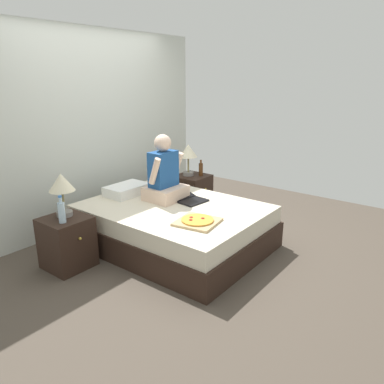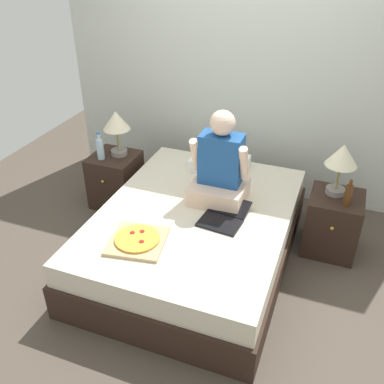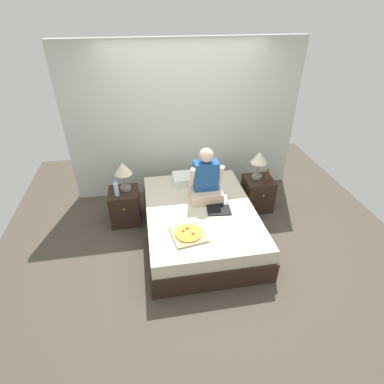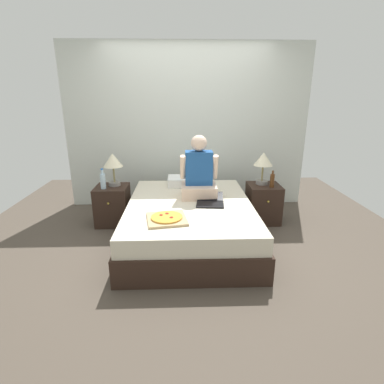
{
  "view_description": "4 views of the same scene",
  "coord_description": "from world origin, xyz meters",
  "px_view_note": "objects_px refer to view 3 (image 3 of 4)",
  "views": [
    {
      "loc": [
        -3.07,
        -2.64,
        1.93
      ],
      "look_at": [
        0.06,
        -0.22,
        0.68
      ],
      "focal_mm": 35.0,
      "sensor_mm": 36.0,
      "label": 1
    },
    {
      "loc": [
        0.99,
        -2.69,
        2.45
      ],
      "look_at": [
        0.05,
        -0.22,
        0.81
      ],
      "focal_mm": 40.0,
      "sensor_mm": 36.0,
      "label": 2
    },
    {
      "loc": [
        -0.68,
        -3.3,
        2.95
      ],
      "look_at": [
        -0.12,
        -0.0,
        0.78
      ],
      "focal_mm": 28.0,
      "sensor_mm": 36.0,
      "label": 3
    },
    {
      "loc": [
        -0.09,
        -3.42,
        1.74
      ],
      "look_at": [
        0.02,
        -0.24,
        0.71
      ],
      "focal_mm": 28.0,
      "sensor_mm": 36.0,
      "label": 4
    }
  ],
  "objects_px": {
    "water_bottle": "(116,189)",
    "laptop": "(218,207)",
    "bed": "(200,222)",
    "pizza_box": "(188,234)",
    "lamp_on_right_nightstand": "(259,159)",
    "nightstand_left": "(125,206)",
    "nightstand_right": "(257,193)",
    "beer_bottle": "(267,177)",
    "person_seated": "(206,181)",
    "lamp_on_left_nightstand": "(123,170)"
  },
  "relations": [
    {
      "from": "beer_bottle",
      "to": "laptop",
      "type": "bearing_deg",
      "value": -151.31
    },
    {
      "from": "laptop",
      "to": "beer_bottle",
      "type": "bearing_deg",
      "value": 28.69
    },
    {
      "from": "nightstand_right",
      "to": "pizza_box",
      "type": "height_order",
      "value": "nightstand_right"
    },
    {
      "from": "bed",
      "to": "pizza_box",
      "type": "relative_size",
      "value": 4.43
    },
    {
      "from": "nightstand_left",
      "to": "beer_bottle",
      "type": "xyz_separation_m",
      "value": [
        2.2,
        -0.1,
        0.37
      ]
    },
    {
      "from": "nightstand_left",
      "to": "pizza_box",
      "type": "relative_size",
      "value": 1.17
    },
    {
      "from": "bed",
      "to": "pizza_box",
      "type": "bearing_deg",
      "value": -115.46
    },
    {
      "from": "beer_bottle",
      "to": "nightstand_right",
      "type": "bearing_deg",
      "value": 125.01
    },
    {
      "from": "lamp_on_left_nightstand",
      "to": "water_bottle",
      "type": "distance_m",
      "value": 0.28
    },
    {
      "from": "nightstand_right",
      "to": "laptop",
      "type": "xyz_separation_m",
      "value": [
        -0.82,
        -0.59,
        0.24
      ]
    },
    {
      "from": "person_seated",
      "to": "laptop",
      "type": "relative_size",
      "value": 1.76
    },
    {
      "from": "lamp_on_left_nightstand",
      "to": "nightstand_right",
      "type": "distance_m",
      "value": 2.17
    },
    {
      "from": "bed",
      "to": "nightstand_left",
      "type": "distance_m",
      "value": 1.2
    },
    {
      "from": "bed",
      "to": "beer_bottle",
      "type": "bearing_deg",
      "value": 21.55
    },
    {
      "from": "person_seated",
      "to": "pizza_box",
      "type": "height_order",
      "value": "person_seated"
    },
    {
      "from": "nightstand_left",
      "to": "nightstand_right",
      "type": "height_order",
      "value": "same"
    },
    {
      "from": "water_bottle",
      "to": "person_seated",
      "type": "distance_m",
      "value": 1.29
    },
    {
      "from": "lamp_on_right_nightstand",
      "to": "beer_bottle",
      "type": "relative_size",
      "value": 1.96
    },
    {
      "from": "laptop",
      "to": "bed",
      "type": "bearing_deg",
      "value": 171.24
    },
    {
      "from": "nightstand_left",
      "to": "person_seated",
      "type": "height_order",
      "value": "person_seated"
    },
    {
      "from": "lamp_on_right_nightstand",
      "to": "bed",
      "type": "bearing_deg",
      "value": -149.96
    },
    {
      "from": "nightstand_right",
      "to": "beer_bottle",
      "type": "height_order",
      "value": "beer_bottle"
    },
    {
      "from": "bed",
      "to": "nightstand_right",
      "type": "xyz_separation_m",
      "value": [
        1.06,
        0.55,
        0.03
      ]
    },
    {
      "from": "lamp_on_right_nightstand",
      "to": "beer_bottle",
      "type": "xyz_separation_m",
      "value": [
        0.1,
        -0.15,
        -0.23
      ]
    },
    {
      "from": "nightstand_right",
      "to": "person_seated",
      "type": "xyz_separation_m",
      "value": [
        -0.94,
        -0.3,
        0.51
      ]
    },
    {
      "from": "nightstand_left",
      "to": "water_bottle",
      "type": "distance_m",
      "value": 0.4
    },
    {
      "from": "beer_bottle",
      "to": "lamp_on_right_nightstand",
      "type": "bearing_deg",
      "value": 123.69
    },
    {
      "from": "lamp_on_right_nightstand",
      "to": "beer_bottle",
      "type": "distance_m",
      "value": 0.29
    },
    {
      "from": "nightstand_right",
      "to": "pizza_box",
      "type": "distance_m",
      "value": 1.72
    },
    {
      "from": "beer_bottle",
      "to": "water_bottle",
      "type": "bearing_deg",
      "value": 179.75
    },
    {
      "from": "lamp_on_right_nightstand",
      "to": "person_seated",
      "type": "distance_m",
      "value": 0.98
    },
    {
      "from": "water_bottle",
      "to": "lamp_on_right_nightstand",
      "type": "height_order",
      "value": "lamp_on_right_nightstand"
    },
    {
      "from": "bed",
      "to": "person_seated",
      "type": "xyz_separation_m",
      "value": [
        0.12,
        0.24,
        0.54
      ]
    },
    {
      "from": "nightstand_left",
      "to": "water_bottle",
      "type": "height_order",
      "value": "water_bottle"
    },
    {
      "from": "beer_bottle",
      "to": "pizza_box",
      "type": "distance_m",
      "value": 1.7
    },
    {
      "from": "laptop",
      "to": "pizza_box",
      "type": "bearing_deg",
      "value": -135.31
    },
    {
      "from": "bed",
      "to": "pizza_box",
      "type": "height_order",
      "value": "pizza_box"
    },
    {
      "from": "water_bottle",
      "to": "lamp_on_right_nightstand",
      "type": "relative_size",
      "value": 0.61
    },
    {
      "from": "water_bottle",
      "to": "laptop",
      "type": "relative_size",
      "value": 0.62
    },
    {
      "from": "lamp_on_right_nightstand",
      "to": "laptop",
      "type": "distance_m",
      "value": 1.07
    },
    {
      "from": "lamp_on_left_nightstand",
      "to": "nightstand_right",
      "type": "bearing_deg",
      "value": -1.37
    },
    {
      "from": "person_seated",
      "to": "pizza_box",
      "type": "bearing_deg",
      "value": -115.96
    },
    {
      "from": "laptop",
      "to": "water_bottle",
      "type": "bearing_deg",
      "value": 160.37
    },
    {
      "from": "lamp_on_left_nightstand",
      "to": "lamp_on_right_nightstand",
      "type": "relative_size",
      "value": 1.0
    },
    {
      "from": "beer_bottle",
      "to": "laptop",
      "type": "distance_m",
      "value": 1.02
    },
    {
      "from": "lamp_on_right_nightstand",
      "to": "water_bottle",
      "type": "bearing_deg",
      "value": -176.32
    },
    {
      "from": "bed",
      "to": "nightstand_right",
      "type": "relative_size",
      "value": 3.77
    },
    {
      "from": "nightstand_left",
      "to": "person_seated",
      "type": "xyz_separation_m",
      "value": [
        1.19,
        -0.3,
        0.51
      ]
    },
    {
      "from": "bed",
      "to": "lamp_on_left_nightstand",
      "type": "height_order",
      "value": "lamp_on_left_nightstand"
    },
    {
      "from": "beer_bottle",
      "to": "pizza_box",
      "type": "relative_size",
      "value": 0.5
    }
  ]
}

